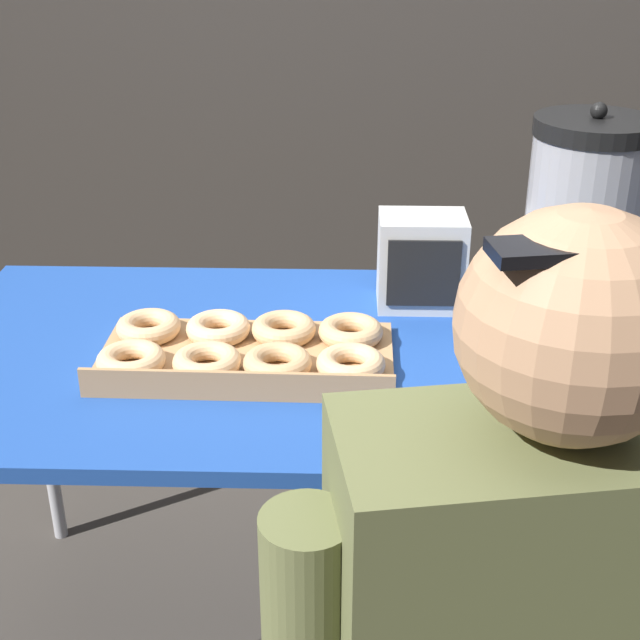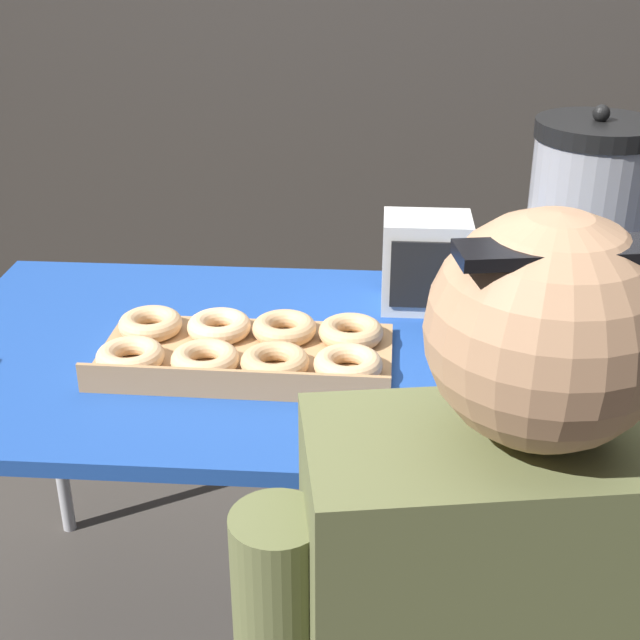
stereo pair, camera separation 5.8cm
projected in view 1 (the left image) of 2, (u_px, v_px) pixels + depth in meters
folding_table at (350, 371)px, 1.62m from camera, size 1.52×0.75×0.71m
donut_box at (246, 350)px, 1.55m from camera, size 0.52×0.29×0.05m
coffee_urn at (581, 244)px, 1.49m from camera, size 0.20×0.22×0.45m
space_heater at (421, 261)px, 1.74m from camera, size 0.17×0.13×0.18m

